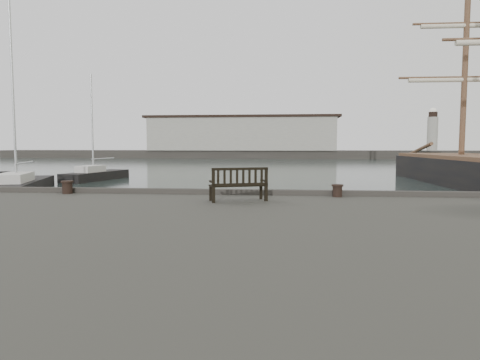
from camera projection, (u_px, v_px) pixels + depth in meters
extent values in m
plane|color=black|center=(215.00, 237.00, 15.40)|extent=(400.00, 400.00, 0.00)
cube|color=#383530|center=(273.00, 154.00, 106.55)|extent=(140.00, 8.00, 2.00)
cube|color=#A09E94|center=(241.00, 134.00, 106.94)|extent=(46.00, 9.00, 8.00)
cube|color=black|center=(241.00, 117.00, 106.59)|extent=(48.00, 9.50, 0.60)
cylinder|color=#A09E94|center=(432.00, 134.00, 102.34)|extent=(2.40, 2.40, 8.00)
sphere|color=silver|center=(433.00, 111.00, 101.90)|extent=(1.61, 1.61, 1.61)
cube|color=black|center=(238.00, 185.00, 13.25)|extent=(1.86, 1.18, 0.04)
cube|color=black|center=(240.00, 178.00, 12.98)|extent=(1.68, 0.68, 0.53)
cube|color=black|center=(238.00, 193.00, 13.27)|extent=(1.73, 1.06, 0.48)
cylinder|color=black|center=(67.00, 187.00, 15.28)|extent=(0.56, 0.56, 0.46)
cylinder|color=black|center=(337.00, 191.00, 14.33)|extent=(0.51, 0.51, 0.42)
cube|color=black|center=(19.00, 191.00, 30.04)|extent=(6.00, 11.18, 1.40)
cube|color=#BCB9B3|center=(19.00, 176.00, 29.96)|extent=(2.87, 4.18, 0.60)
cylinder|color=#B2B5B7|center=(15.00, 86.00, 29.45)|extent=(0.16, 0.16, 13.11)
cube|color=black|center=(96.00, 179.00, 40.51)|extent=(3.61, 8.37, 1.40)
cube|color=#BCB9B3|center=(96.00, 168.00, 40.42)|extent=(1.92, 3.05, 0.60)
cylinder|color=#B2B5B7|center=(95.00, 124.00, 40.08)|extent=(0.16, 0.16, 9.02)
cylinder|color=brown|center=(466.00, 42.00, 38.05)|extent=(0.50, 0.50, 20.59)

